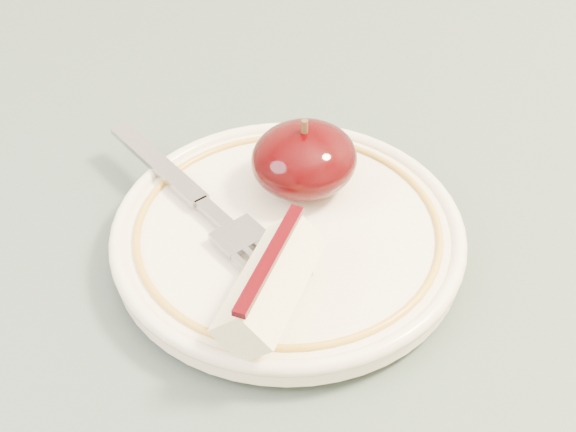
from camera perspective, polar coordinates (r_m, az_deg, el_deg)
table at (r=0.52m, az=-5.06°, el=-10.73°), size 0.90×0.90×0.75m
plate at (r=0.46m, az=-0.00°, el=-1.30°), size 0.20×0.20×0.02m
apple_half at (r=0.47m, az=1.15°, el=4.06°), size 0.06×0.06×0.05m
apple_wedge at (r=0.40m, az=-1.25°, el=-4.79°), size 0.08×0.07×0.04m
fork at (r=0.46m, az=-6.12°, el=0.94°), size 0.03×0.18×0.00m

